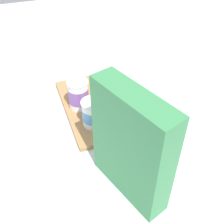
# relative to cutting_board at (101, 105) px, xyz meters

# --- Properties ---
(ground_plane) EXTENTS (2.40, 2.40, 0.00)m
(ground_plane) POSITION_rel_cutting_board_xyz_m (0.00, 0.00, -0.01)
(ground_plane) COLOR silver
(cutting_board) EXTENTS (0.36, 0.24, 0.01)m
(cutting_board) POSITION_rel_cutting_board_xyz_m (0.00, 0.00, 0.00)
(cutting_board) COLOR #A37A4C
(cutting_board) RESTS_ON ground_plane
(cereal_box) EXTENTS (0.22, 0.12, 0.29)m
(cereal_box) POSITION_rel_cutting_board_xyz_m (-0.32, 0.03, 0.14)
(cereal_box) COLOR #38844C
(cereal_box) RESTS_ON ground_plane
(yogurt_cup_front) EXTENTS (0.07, 0.07, 0.09)m
(yogurt_cup_front) POSITION_rel_cutting_board_xyz_m (-0.09, 0.05, 0.05)
(yogurt_cup_front) COLOR white
(yogurt_cup_front) RESTS_ON cutting_board
(yogurt_cup_back) EXTENTS (0.07, 0.07, 0.10)m
(yogurt_cup_back) POSITION_rel_cutting_board_xyz_m (0.01, 0.07, 0.06)
(yogurt_cup_back) COLOR white
(yogurt_cup_back) RESTS_ON cutting_board
(banana_bunch) EXTENTS (0.19, 0.14, 0.04)m
(banana_bunch) POSITION_rel_cutting_board_xyz_m (0.02, -0.05, 0.03)
(banana_bunch) COLOR yellow
(banana_bunch) RESTS_ON cutting_board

